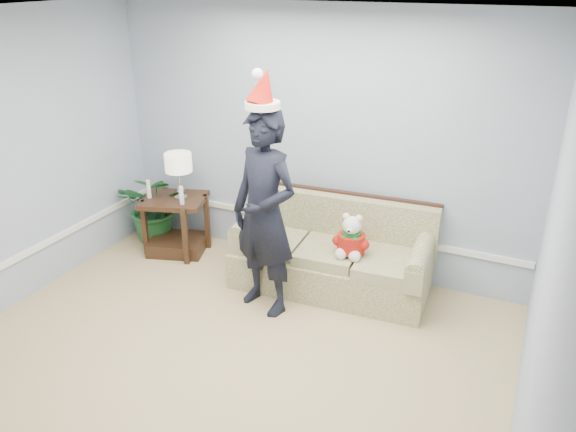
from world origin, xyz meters
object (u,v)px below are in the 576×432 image
Objects in this scene: sofa at (333,256)px; man at (265,214)px; side_table at (177,230)px; houseplant at (156,207)px; teddy_bear at (351,240)px; table_lamp at (178,164)px.

man is at bearing -127.61° from sofa.
side_table is 0.44m from houseplant.
teddy_bear is at bearing -6.05° from houseplant.
man reaches higher than table_lamp.
man is 4.49× the size of teddy_bear.
side_table is 2.15m from teddy_bear.
table_lamp is 0.61× the size of houseplant.
teddy_bear is (0.67, 0.47, -0.33)m from man.
houseplant is 2.03m from man.
man is 0.88m from teddy_bear.
sofa is 2.43× the size of side_table.
table_lamp is 2.07m from teddy_bear.
sofa reaches higher than teddy_bear.
side_table is 0.80m from table_lamp.
sofa is at bearing 139.37° from teddy_bear.
side_table is 1.71m from man.
side_table is at bearing -170.31° from table_lamp.
table_lamp is (0.09, 0.01, 0.79)m from side_table.
houseplant is 1.99× the size of teddy_bear.
sofa is 2.32× the size of houseplant.
teddy_bear reaches higher than houseplant.
houseplant is at bearing 169.74° from teddy_bear.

